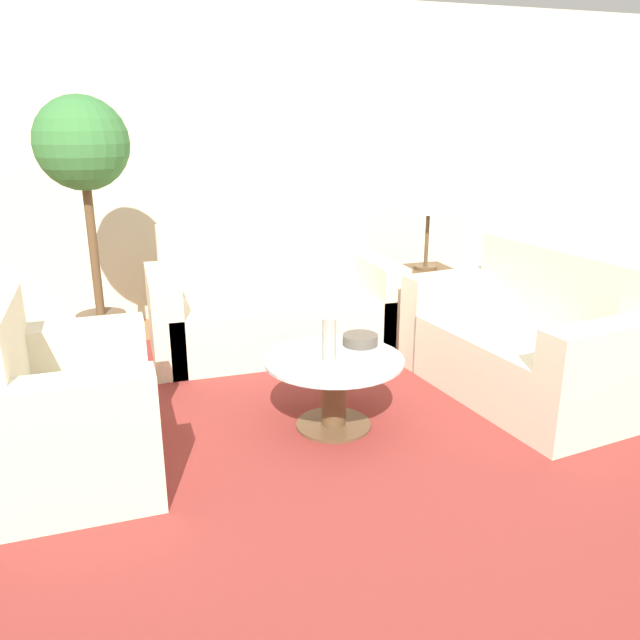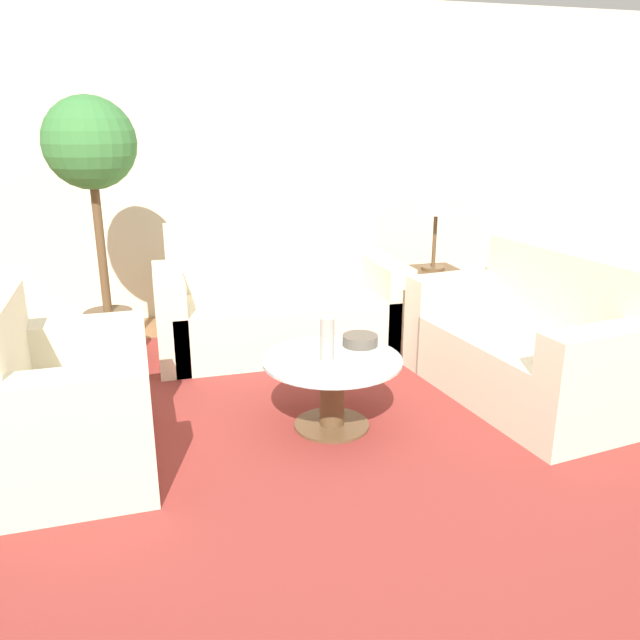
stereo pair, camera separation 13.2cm
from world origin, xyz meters
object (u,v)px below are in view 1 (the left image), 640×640
(loveseat, at_px, (526,347))
(coffee_table, at_px, (334,383))
(potted_plant, at_px, (85,177))
(sofa_main, at_px, (273,309))
(bowl, at_px, (360,340))
(table_lamp, at_px, (429,200))
(armchair, at_px, (59,419))
(vase, at_px, (329,339))

(loveseat, bearing_deg, coffee_table, -93.52)
(loveseat, distance_m, potted_plant, 3.01)
(sofa_main, distance_m, bowl, 1.25)
(table_lamp, xyz_separation_m, potted_plant, (-2.43, 0.10, 0.22))
(sofa_main, xyz_separation_m, coffee_table, (0.01, -1.38, -0.03))
(armchair, distance_m, coffee_table, 1.39)
(sofa_main, relative_size, armchair, 1.82)
(coffee_table, bearing_deg, table_lamp, 47.64)
(sofa_main, relative_size, bowl, 8.83)
(armchair, height_order, table_lamp, table_lamp)
(table_lamp, xyz_separation_m, bowl, (-0.99, -1.16, -0.62))
(potted_plant, relative_size, vase, 7.77)
(sofa_main, distance_m, coffee_table, 1.38)
(armchair, bearing_deg, table_lamp, -62.88)
(armchair, distance_m, loveseat, 2.68)
(loveseat, relative_size, coffee_table, 2.03)
(coffee_table, relative_size, table_lamp, 1.15)
(coffee_table, bearing_deg, sofa_main, 90.55)
(armchair, distance_m, bowl, 1.63)
(sofa_main, distance_m, loveseat, 1.83)
(sofa_main, bearing_deg, coffee_table, -89.45)
(loveseat, height_order, potted_plant, potted_plant)
(loveseat, distance_m, vase, 1.34)
(table_lamp, bearing_deg, sofa_main, 177.19)
(loveseat, bearing_deg, table_lamp, 176.39)
(potted_plant, height_order, bowl, potted_plant)
(loveseat, relative_size, potted_plant, 0.86)
(coffee_table, distance_m, table_lamp, 1.95)
(bowl, bearing_deg, coffee_table, -143.54)
(coffee_table, height_order, bowl, bowl)
(armchair, xyz_separation_m, vase, (1.36, 0.08, 0.23))
(table_lamp, bearing_deg, armchair, -151.68)
(table_lamp, relative_size, bowl, 3.29)
(sofa_main, distance_m, table_lamp, 1.44)
(vase, height_order, bowl, vase)
(potted_plant, height_order, vase, potted_plant)
(loveseat, height_order, table_lamp, table_lamp)
(armchair, xyz_separation_m, coffee_table, (1.39, 0.08, -0.03))
(table_lamp, bearing_deg, potted_plant, 177.66)
(armchair, distance_m, table_lamp, 3.04)
(bowl, bearing_deg, vase, -146.69)
(vase, relative_size, bowl, 1.15)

